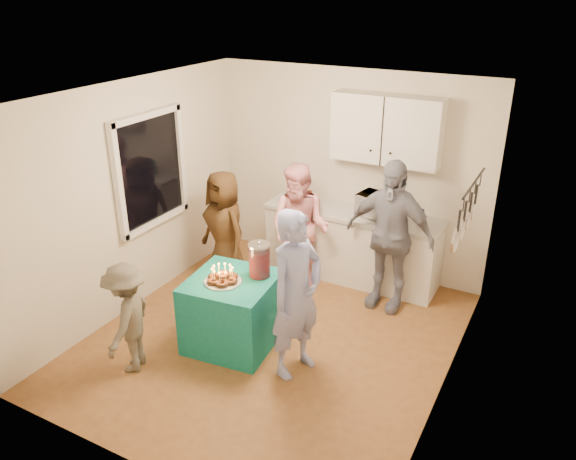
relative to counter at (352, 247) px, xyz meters
The scene contains 19 objects.
floor 1.76m from the counter, 96.71° to the right, with size 4.00×4.00×0.00m, color brown.
ceiling 2.76m from the counter, 96.71° to the right, with size 4.00×4.00×0.00m, color white.
back_wall 0.94m from the counter, 123.69° to the left, with size 3.60×3.60×0.00m, color silver.
left_wall 2.77m from the counter, 139.64° to the right, with size 4.00×4.00×0.00m, color silver.
right_wall 2.49m from the counter, 46.74° to the right, with size 4.00×4.00×0.00m, color silver.
window_night 2.66m from the counter, 144.60° to the right, with size 0.04×1.00×1.20m, color black.
counter is the anchor object (origin of this frame).
countertop 0.46m from the counter, 90.00° to the right, with size 2.24×0.62×0.05m, color beige.
upper_cabinet 1.56m from the counter, 26.57° to the left, with size 1.30×0.30×0.80m, color white.
pot_rack 2.16m from the counter, 33.34° to the right, with size 0.12×1.00×0.60m, color black.
microwave 0.69m from the counter, ahead, with size 0.50×0.34×0.27m, color white.
party_table 2.01m from the counter, 105.47° to the right, with size 0.85×0.85×0.76m, color #12796E.
donut_cake 2.15m from the counter, 106.13° to the right, with size 0.38×0.38×0.18m, color #381C0C, non-canonical shape.
punch_jar 1.83m from the counter, 100.69° to the right, with size 0.22×0.22×0.34m, color #B20E20.
man_birthday 2.08m from the counter, 83.02° to the right, with size 0.62×0.41×1.69m, color #98A2DD.
woman_back_left 1.63m from the counter, 145.36° to the right, with size 0.73×0.48×1.49m, color brown.
woman_back_center 0.80m from the counter, 131.55° to the right, with size 0.77×0.60×1.59m, color pink.
woman_back_right 0.89m from the counter, 35.65° to the right, with size 1.05×0.44×1.79m, color #0F1334.
child_near_left 3.01m from the counter, 113.30° to the right, with size 0.74×0.42×1.14m, color #514B41.
Camera 1 is at (2.52, -4.37, 3.54)m, focal length 35.00 mm.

